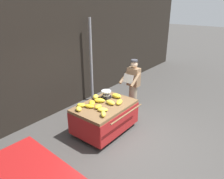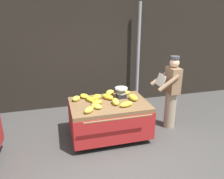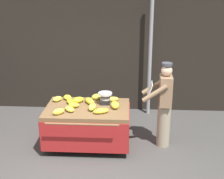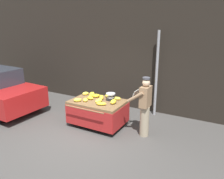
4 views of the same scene
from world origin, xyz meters
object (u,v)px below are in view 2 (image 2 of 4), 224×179
banana_bunch_3 (96,97)px  banana_bunch_12 (97,102)px  banana_bunch_2 (76,98)px  banana_bunch_7 (89,110)px  banana_bunch_0 (84,96)px  banana_bunch_10 (126,104)px  weighing_scale (121,93)px  banana_bunch_1 (110,92)px  vendor_person (171,92)px  banana_bunch_4 (108,97)px  banana_bunch_6 (125,93)px  banana_bunch_9 (96,106)px  street_pole (138,56)px  banana_bunch_8 (115,102)px  banana_cart (109,112)px  banana_bunch_5 (133,97)px  banana_bunch_11 (90,99)px

banana_bunch_3 → banana_bunch_12: bearing=-99.9°
banana_bunch_2 → banana_bunch_7: 0.68m
banana_bunch_0 → banana_bunch_10: 1.01m
weighing_scale → banana_bunch_3: bearing=176.2°
banana_bunch_1 → vendor_person: bearing=-15.2°
banana_bunch_0 → banana_bunch_4: 0.53m
banana_bunch_6 → banana_bunch_12: size_ratio=1.24×
banana_bunch_3 → banana_bunch_9: (-0.09, -0.45, -0.01)m
banana_bunch_7 → banana_bunch_2: bearing=104.5°
banana_bunch_2 → banana_bunch_3: size_ratio=0.85×
banana_bunch_6 → street_pole: bearing=58.2°
banana_bunch_8 → weighing_scale: bearing=55.3°
banana_bunch_1 → banana_bunch_9: bearing=-124.7°
banana_bunch_10 → street_pole: bearing=62.9°
banana_cart → banana_bunch_5: 0.61m
weighing_scale → banana_bunch_7: (-0.82, -0.58, -0.06)m
banana_bunch_0 → banana_bunch_11: 0.23m
banana_bunch_0 → banana_bunch_7: 0.77m
banana_bunch_7 → banana_bunch_12: size_ratio=1.09×
street_pole → banana_bunch_4: street_pole is taller
banana_cart → vendor_person: vendor_person is taller
street_pole → banana_bunch_1: (-1.15, -1.23, -0.57)m
banana_bunch_2 → banana_bunch_6: size_ratio=0.79×
banana_bunch_10 → banana_bunch_0: bearing=138.5°
banana_bunch_0 → banana_bunch_7: bearing=-91.5°
banana_bunch_11 → banana_cart: bearing=-27.1°
banana_bunch_7 → banana_bunch_11: size_ratio=0.94×
banana_bunch_1 → banana_bunch_3: (-0.35, -0.19, -0.00)m
weighing_scale → banana_bunch_11: bearing=-177.9°
banana_bunch_7 → banana_bunch_9: (0.17, 0.16, -0.01)m
street_pole → banana_bunch_11: street_pole is taller
banana_cart → banana_bunch_2: bearing=155.7°
banana_cart → banana_bunch_11: (-0.37, 0.19, 0.26)m
banana_cart → banana_bunch_6: (0.47, 0.35, 0.27)m
banana_bunch_3 → banana_bunch_2: bearing=174.4°
banana_bunch_9 → vendor_person: bearing=8.7°
banana_bunch_10 → banana_bunch_6: bearing=74.2°
banana_bunch_6 → banana_bunch_11: bearing=-169.1°
banana_bunch_2 → banana_bunch_5: bearing=-13.4°
weighing_scale → banana_bunch_6: weighing_scale is taller
banana_bunch_4 → banana_bunch_11: size_ratio=1.20×
banana_bunch_2 → vendor_person: (2.15, -0.22, 0.01)m
banana_bunch_2 → banana_bunch_9: bearing=-55.2°
weighing_scale → banana_bunch_4: size_ratio=0.94×
banana_bunch_7 → banana_bunch_9: 0.24m
weighing_scale → banana_bunch_1: size_ratio=1.35×
banana_bunch_11 → vendor_person: (1.86, -0.12, 0.01)m
banana_cart → banana_bunch_8: 0.32m
banana_bunch_6 → banana_bunch_12: same height
banana_bunch_12 → banana_bunch_11: bearing=119.1°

